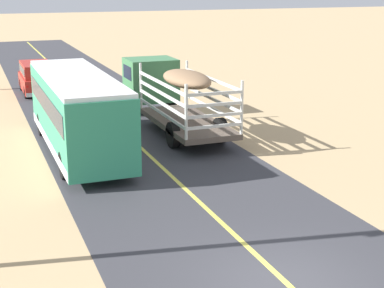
% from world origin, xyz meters
% --- Properties ---
extents(ground_plane, '(240.00, 240.00, 0.00)m').
position_xyz_m(ground_plane, '(0.00, 0.00, 0.00)').
color(ground_plane, tan).
extents(road_surface, '(8.00, 120.00, 0.02)m').
position_xyz_m(road_surface, '(0.00, 0.00, 0.01)').
color(road_surface, '#38383D').
rests_on(road_surface, ground).
extents(road_centre_line, '(0.16, 117.60, 0.00)m').
position_xyz_m(road_centre_line, '(0.00, 0.00, 0.02)').
color(road_centre_line, '#D8CC4C').
rests_on(road_centre_line, road_surface).
extents(livestock_truck, '(2.53, 9.70, 3.02)m').
position_xyz_m(livestock_truck, '(2.39, 16.25, 1.79)').
color(livestock_truck, '#3F7F4C').
rests_on(livestock_truck, road_surface).
extents(bus, '(2.54, 10.00, 3.21)m').
position_xyz_m(bus, '(-2.54, 12.55, 1.75)').
color(bus, '#2D8C66').
rests_on(bus, road_surface).
extents(car_far, '(1.90, 4.62, 1.93)m').
position_xyz_m(car_far, '(-2.60, 26.24, 1.09)').
color(car_far, '#B2261E').
rests_on(car_far, road_surface).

